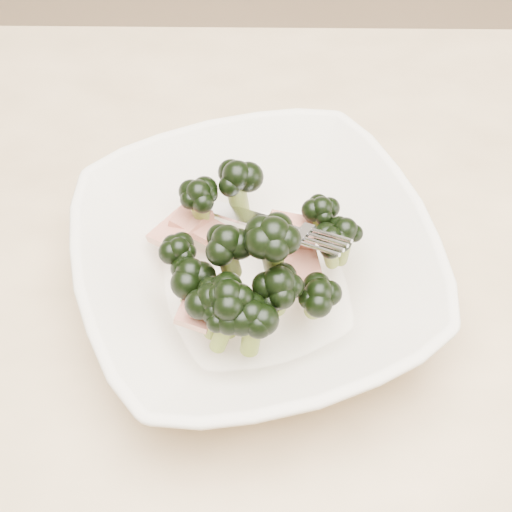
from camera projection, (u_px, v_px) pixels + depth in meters
The scene contains 2 objects.
dining_table at pixel (289, 391), 0.66m from camera, with size 1.20×0.80×0.75m.
broccoli_dish at pixel (255, 266), 0.57m from camera, with size 0.36×0.36×0.13m.
Camera 1 is at (-0.03, -0.28, 1.26)m, focal length 50.00 mm.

